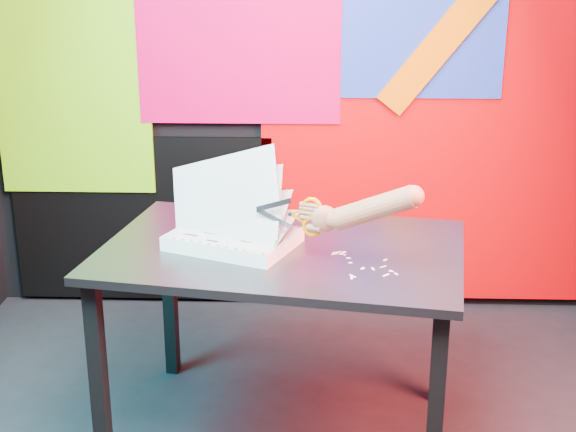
{
  "coord_description": "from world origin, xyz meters",
  "views": [
    {
      "loc": [
        0.11,
        -2.31,
        1.74
      ],
      "look_at": [
        0.02,
        0.29,
        0.87
      ],
      "focal_mm": 50.0,
      "sensor_mm": 36.0,
      "label": 1
    }
  ],
  "objects": [
    {
      "name": "paper_clippings",
      "position": [
        0.26,
        0.16,
        0.75
      ],
      "size": [
        0.21,
        0.25,
        0.0
      ],
      "color": "silver",
      "rests_on": "work_table"
    },
    {
      "name": "backdrop",
      "position": [
        0.06,
        1.46,
        0.96
      ],
      "size": [
        2.88,
        0.05,
        2.08
      ],
      "color": "#DA0005",
      "rests_on": "ground"
    },
    {
      "name": "work_table",
      "position": [
        -0.0,
        0.31,
        0.66
      ],
      "size": [
        1.36,
        1.03,
        0.75
      ],
      "rotation": [
        0.0,
        0.0,
        -0.17
      ],
      "color": "black",
      "rests_on": "ground"
    },
    {
      "name": "scissors",
      "position": [
        0.09,
        0.2,
        0.9
      ],
      "size": [
        0.23,
        0.1,
        0.14
      ],
      "rotation": [
        0.0,
        0.0,
        -0.4
      ],
      "color": "#AAAEBE",
      "rests_on": "printout_stack"
    },
    {
      "name": "hand_forearm",
      "position": [
        0.27,
        0.12,
        0.95
      ],
      "size": [
        0.38,
        0.19,
        0.2
      ],
      "rotation": [
        0.0,
        0.0,
        -0.4
      ],
      "color": "#B0594B",
      "rests_on": "work_table"
    },
    {
      "name": "room",
      "position": [
        0.0,
        0.0,
        1.35
      ],
      "size": [
        3.01,
        3.01,
        2.71
      ],
      "color": "black",
      "rests_on": "ground"
    },
    {
      "name": "printout_stack",
      "position": [
        -0.17,
        0.32,
        0.78
      ],
      "size": [
        0.5,
        0.44,
        0.38
      ],
      "rotation": [
        0.0,
        0.0,
        -0.4
      ],
      "color": "white",
      "rests_on": "work_table"
    }
  ]
}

